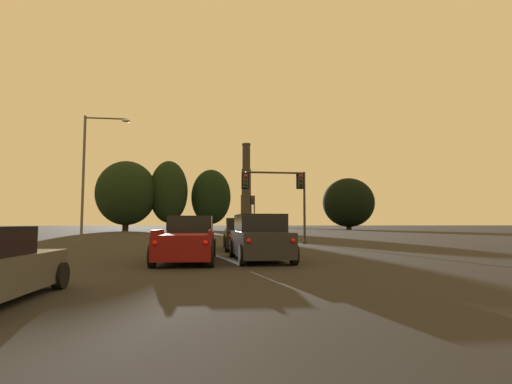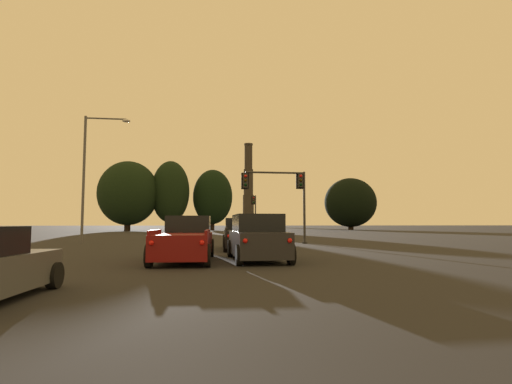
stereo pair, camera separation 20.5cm
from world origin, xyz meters
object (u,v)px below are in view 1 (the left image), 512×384
(smokestack, at_px, (246,194))
(pickup_truck_right_lane_front, at_px, (243,235))
(pickup_truck_center_lane_second, at_px, (188,241))
(traffic_light_far_right, at_px, (253,209))
(suv_right_lane_second, at_px, (260,238))
(traffic_light_overhead_right, at_px, (283,188))
(street_lamp, at_px, (90,165))

(smokestack, bearing_deg, pickup_truck_right_lane_front, -96.44)
(pickup_truck_right_lane_front, height_order, pickup_truck_center_lane_second, same)
(pickup_truck_right_lane_front, height_order, traffic_light_far_right, traffic_light_far_right)
(pickup_truck_center_lane_second, distance_m, suv_right_lane_second, 2.90)
(pickup_truck_right_lane_front, bearing_deg, suv_right_lane_second, -88.12)
(traffic_light_overhead_right, bearing_deg, pickup_truck_center_lane_second, -117.23)
(pickup_truck_center_lane_second, xyz_separation_m, traffic_light_overhead_right, (6.58, 12.78, 3.30))
(suv_right_lane_second, bearing_deg, traffic_light_overhead_right, 73.25)
(pickup_truck_center_lane_second, xyz_separation_m, street_lamp, (-8.03, 15.64, 5.18))
(pickup_truck_center_lane_second, bearing_deg, street_lamp, 119.96)
(suv_right_lane_second, xyz_separation_m, smokestack, (17.73, 163.84, 14.02))
(smokestack, bearing_deg, pickup_truck_center_lane_second, -97.18)
(traffic_light_overhead_right, distance_m, street_lamp, 15.00)
(traffic_light_overhead_right, relative_size, street_lamp, 0.55)
(pickup_truck_right_lane_front, bearing_deg, traffic_light_overhead_right, 60.24)
(traffic_light_far_right, height_order, smokestack, smokestack)
(suv_right_lane_second, bearing_deg, pickup_truck_center_lane_second, 173.53)
(traffic_light_far_right, distance_m, street_lamp, 29.50)
(street_lamp, xyz_separation_m, smokestack, (28.65, 147.93, 8.94))
(pickup_truck_right_lane_front, xyz_separation_m, smokestack, (17.68, 156.62, 14.11))
(pickup_truck_right_lane_front, height_order, suv_right_lane_second, suv_right_lane_second)
(traffic_light_overhead_right, bearing_deg, traffic_light_far_right, 87.25)
(traffic_light_overhead_right, xyz_separation_m, street_lamp, (-14.61, 2.86, 1.87))
(traffic_light_overhead_right, bearing_deg, suv_right_lane_second, -105.79)
(pickup_truck_right_lane_front, xyz_separation_m, suv_right_lane_second, (-0.05, -7.22, 0.09))
(traffic_light_overhead_right, relative_size, smokestack, 0.14)
(suv_right_lane_second, xyz_separation_m, traffic_light_far_right, (5.02, 40.63, 2.73))
(pickup_truck_center_lane_second, bearing_deg, pickup_truck_right_lane_front, 69.88)
(pickup_truck_right_lane_front, xyz_separation_m, traffic_light_overhead_right, (3.65, 5.84, 3.30))
(street_lamp, bearing_deg, smokestack, 79.04)
(suv_right_lane_second, relative_size, street_lamp, 0.50)
(pickup_truck_right_lane_front, distance_m, street_lamp, 14.92)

